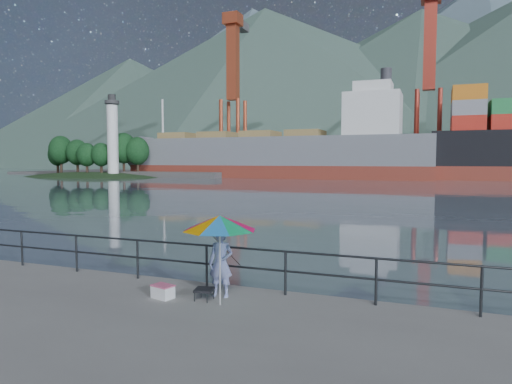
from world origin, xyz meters
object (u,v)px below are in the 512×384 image
cooler_bag (163,292)px  bulk_carrier (283,154)px  fisherman (221,263)px  beach_umbrella (220,223)px

cooler_bag → bulk_carrier: (-19.70, 70.12, 3.94)m
fisherman → cooler_bag: fisherman is taller
beach_umbrella → bulk_carrier: (-21.09, 70.09, 2.32)m
fisherman → bulk_carrier: (-20.85, 69.53, 3.31)m
cooler_bag → beach_umbrella: bearing=16.0°
bulk_carrier → fisherman: bearing=-73.3°
beach_umbrella → bulk_carrier: bearing=106.8°
cooler_bag → bulk_carrier: 72.94m
fisherman → cooler_bag: size_ratio=3.28×
cooler_bag → bulk_carrier: size_ratio=0.01×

